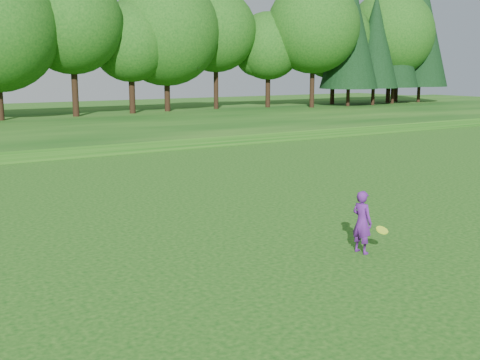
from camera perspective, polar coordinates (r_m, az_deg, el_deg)
ground at (r=13.41m, az=0.09°, el=-9.04°), size 140.00×140.00×0.00m
walking_path at (r=31.70m, az=-19.81°, el=1.85°), size 130.00×1.60×0.04m
woman at (r=15.07m, az=11.50°, el=-3.93°), size 0.59×0.91×1.56m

